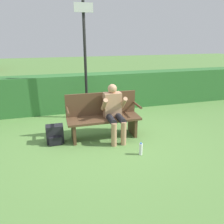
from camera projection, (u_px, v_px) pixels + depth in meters
name	position (u px, v px, depth m)	size (l,w,h in m)	color
ground_plane	(104.00, 137.00, 4.75)	(40.00, 40.00, 0.00)	#5B8942
hedge_back	(88.00, 92.00, 6.43)	(12.00, 0.56, 1.05)	#337033
park_bench	(103.00, 116.00, 4.67)	(1.54, 0.49, 0.95)	#513823
person_seated	(114.00, 110.00, 4.53)	(0.50, 0.65, 1.15)	tan
backpack	(55.00, 135.00, 4.45)	(0.34, 0.28, 0.38)	black
water_bottle	(141.00, 149.00, 4.02)	(0.06, 0.06, 0.24)	white
signpost	(85.00, 57.00, 5.38)	(0.44, 0.09, 2.86)	black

